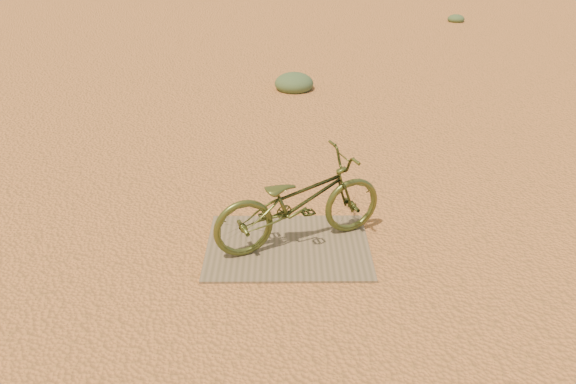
{
  "coord_description": "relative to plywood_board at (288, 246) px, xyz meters",
  "views": [
    {
      "loc": [
        -0.03,
        -4.6,
        2.84
      ],
      "look_at": [
        0.0,
        -0.23,
        0.58
      ],
      "focal_mm": 35.0,
      "sensor_mm": 36.0,
      "label": 1
    }
  ],
  "objects": [
    {
      "name": "plywood_board",
      "position": [
        0.0,
        0.0,
        0.0
      ],
      "size": [
        1.5,
        1.11,
        0.02
      ],
      "primitive_type": "cube",
      "color": "#745F4A",
      "rests_on": "ground"
    },
    {
      "name": "kale_a",
      "position": [
        0.14,
        4.93,
        -0.01
      ],
      "size": [
        0.66,
        0.66,
        0.36
      ],
      "primitive_type": "ellipsoid",
      "color": "#4F6241",
      "rests_on": "ground"
    },
    {
      "name": "kale_b",
      "position": [
        4.55,
        10.97,
        -0.01
      ],
      "size": [
        0.44,
        0.44,
        0.24
      ],
      "primitive_type": "ellipsoid",
      "color": "#4F6241",
      "rests_on": "ground"
    },
    {
      "name": "ground",
      "position": [
        -0.0,
        0.23,
        -0.01
      ],
      "size": [
        120.0,
        120.0,
        0.0
      ],
      "primitive_type": "plane",
      "color": "#D07942",
      "rests_on": "ground"
    },
    {
      "name": "bicycle",
      "position": [
        0.1,
        0.07,
        0.44
      ],
      "size": [
        1.72,
        1.15,
        0.85
      ],
      "primitive_type": "imported",
      "rotation": [
        0.0,
        0.0,
        1.97
      ],
      "color": "#465022",
      "rests_on": "plywood_board"
    }
  ]
}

